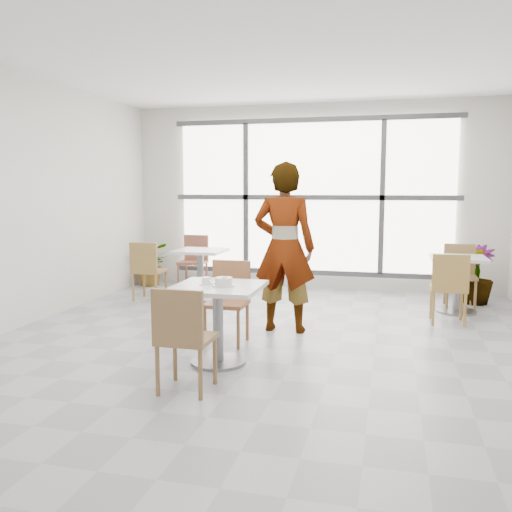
% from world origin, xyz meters
% --- Properties ---
extents(floor, '(7.00, 7.00, 0.00)m').
position_xyz_m(floor, '(0.00, 0.00, 0.00)').
color(floor, '#9E9EA5').
rests_on(floor, ground).
extents(ceiling, '(7.00, 7.00, 0.00)m').
position_xyz_m(ceiling, '(0.00, 0.00, 3.00)').
color(ceiling, white).
rests_on(ceiling, ground).
extents(wall_back, '(6.00, 0.00, 6.00)m').
position_xyz_m(wall_back, '(0.00, 3.50, 1.50)').
color(wall_back, silver).
rests_on(wall_back, ground).
extents(wall_front, '(6.00, 0.00, 6.00)m').
position_xyz_m(wall_front, '(0.00, -3.50, 1.50)').
color(wall_front, silver).
rests_on(wall_front, ground).
extents(wall_left, '(0.00, 7.00, 7.00)m').
position_xyz_m(wall_left, '(-3.00, 0.00, 1.50)').
color(wall_left, silver).
rests_on(wall_left, ground).
extents(window, '(4.60, 0.07, 2.52)m').
position_xyz_m(window, '(0.00, 3.44, 1.50)').
color(window, white).
rests_on(window, ground).
extents(main_table, '(0.80, 0.80, 0.75)m').
position_xyz_m(main_table, '(-0.30, -0.57, 0.52)').
color(main_table, silver).
rests_on(main_table, ground).
extents(chair_near, '(0.42, 0.42, 0.87)m').
position_xyz_m(chair_near, '(-0.34, -1.36, 0.50)').
color(chair_near, olive).
rests_on(chair_near, ground).
extents(chair_far, '(0.42, 0.42, 0.87)m').
position_xyz_m(chair_far, '(-0.42, 0.17, 0.50)').
color(chair_far, '#9E633E').
rests_on(chair_far, ground).
extents(oatmeal_bowl, '(0.21, 0.21, 0.09)m').
position_xyz_m(oatmeal_bowl, '(-0.23, -0.61, 0.79)').
color(oatmeal_bowl, silver).
rests_on(oatmeal_bowl, main_table).
extents(coffee_cup, '(0.16, 0.13, 0.07)m').
position_xyz_m(coffee_cup, '(-0.42, -0.55, 0.78)').
color(coffee_cup, white).
rests_on(coffee_cup, main_table).
extents(person, '(0.71, 0.47, 1.94)m').
position_xyz_m(person, '(0.07, 0.75, 0.97)').
color(person, black).
rests_on(person, ground).
extents(bg_table_left, '(0.70, 0.70, 0.75)m').
position_xyz_m(bg_table_left, '(-1.47, 2.18, 0.49)').
color(bg_table_left, silver).
rests_on(bg_table_left, ground).
extents(bg_table_right, '(0.70, 0.70, 0.75)m').
position_xyz_m(bg_table_right, '(2.12, 2.24, 0.49)').
color(bg_table_right, silver).
rests_on(bg_table_right, ground).
extents(bg_chair_left_near, '(0.42, 0.42, 0.87)m').
position_xyz_m(bg_chair_left_near, '(-2.20, 1.92, 0.50)').
color(bg_chair_left_near, olive).
rests_on(bg_chair_left_near, ground).
extents(bg_chair_left_far, '(0.42, 0.42, 0.87)m').
position_xyz_m(bg_chair_left_far, '(-1.92, 3.12, 0.50)').
color(bg_chair_left_far, brown).
rests_on(bg_chair_left_far, ground).
extents(bg_chair_right_near, '(0.42, 0.42, 0.87)m').
position_xyz_m(bg_chair_right_near, '(1.95, 1.51, 0.50)').
color(bg_chair_right_near, '#A17C3B').
rests_on(bg_chair_right_near, ground).
extents(bg_chair_right_far, '(0.42, 0.42, 0.87)m').
position_xyz_m(bg_chair_right_far, '(2.20, 2.64, 0.50)').
color(bg_chair_right_far, olive).
rests_on(bg_chair_right_far, ground).
extents(plant_left, '(0.83, 0.79, 0.74)m').
position_xyz_m(plant_left, '(-2.70, 3.12, 0.37)').
color(plant_left, '#428137').
rests_on(plant_left, ground).
extents(plant_right, '(0.58, 0.58, 0.84)m').
position_xyz_m(plant_right, '(2.45, 2.88, 0.42)').
color(plant_right, '#597B40').
rests_on(plant_right, ground).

